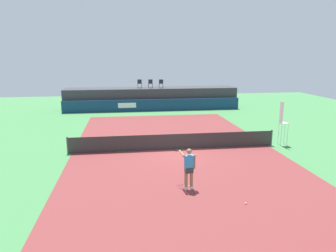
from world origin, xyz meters
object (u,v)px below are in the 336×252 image
Objects in this scene: spectator_chair_center at (161,83)px; umpire_chair at (282,120)px; net_post_near at (68,145)px; tennis_player at (189,167)px; spectator_chair_far_left at (140,83)px; spectator_chair_left at (150,83)px; tennis_ball at (246,203)px; net_post_far at (271,138)px.

umpire_chair is (5.83, -15.03, -1.11)m from spectator_chair_center.
tennis_player is at bearing -44.05° from net_post_near.
tennis_player is at bearing -87.46° from spectator_chair_far_left.
spectator_chair_far_left is at bearing 174.26° from spectator_chair_left.
tennis_player is 26.03× the size of tennis_ball.
spectator_chair_left is 0.89× the size of net_post_far.
tennis_ball is (1.68, -22.64, -2.66)m from spectator_chair_left.
net_post_far is at bearing 41.28° from tennis_player.
spectator_chair_left reaches higher than net_post_far.
spectator_chair_far_left is 23.08m from tennis_ball.
spectator_chair_left is 16.59m from net_post_far.
net_post_far is at bearing 58.19° from tennis_ball.
net_post_near is 10.78m from tennis_ball.
spectator_chair_center reaches higher than net_post_far.
spectator_chair_center is 20.86m from tennis_player.
spectator_chair_left is 1.00× the size of spectator_chair_center.
tennis_ball is at bearing -82.95° from spectator_chair_far_left.
spectator_chair_left is 22.86m from tennis_ball.
spectator_chair_center is (2.24, -0.26, 0.00)m from spectator_chair_far_left.
net_post_near is 0.56× the size of tennis_player.
spectator_chair_center reaches higher than net_post_near.
tennis_ball is at bearing -88.55° from spectator_chair_center.
net_post_near is at bearing -111.87° from spectator_chair_left.
net_post_far is at bearing -179.59° from umpire_chair.
umpire_chair is 1.56× the size of tennis_player.
umpire_chair is at bearing 0.41° from net_post_far.
tennis_ball is (2.81, -22.75, -2.66)m from spectator_chair_far_left.
spectator_chair_center is at bearing 111.18° from umpire_chair.
umpire_chair is at bearing 0.02° from net_post_near.
umpire_chair reaches higher than tennis_ball.
spectator_chair_left and spectator_chair_center have the same top height.
spectator_chair_center is at bearing 86.38° from tennis_player.
umpire_chair reaches higher than net_post_far.
tennis_player is (5.90, -5.71, 0.46)m from net_post_near.
tennis_player is at bearing -141.33° from umpire_chair.
spectator_chair_center is 16.82m from net_post_near.
spectator_chair_center is (1.11, -0.15, 0.00)m from spectator_chair_left.
spectator_chair_center reaches higher than tennis_ball.
net_post_near reaches higher than tennis_ball.
tennis_player is at bearing -93.62° from spectator_chair_center.
spectator_chair_center is at bearing 109.04° from net_post_far.
spectator_chair_center is at bearing 64.38° from net_post_near.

